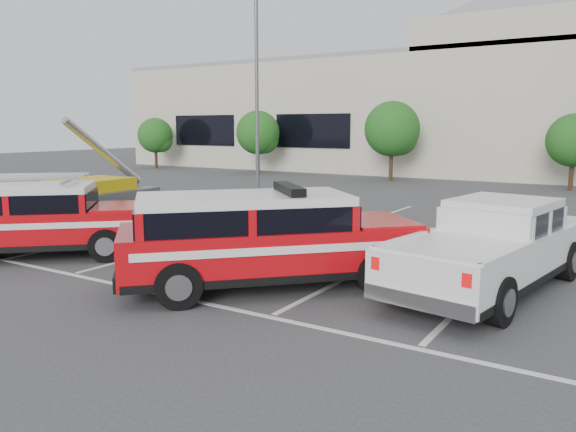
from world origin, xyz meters
name	(u,v)px	position (x,y,z in m)	size (l,w,h in m)	color
ground	(243,264)	(0.00, 0.00, 0.00)	(120.00, 120.00, 0.00)	#37373A
stall_markings	(329,234)	(0.00, 4.50, 0.01)	(23.00, 15.00, 0.01)	silver
convention_building	(515,106)	(0.18, 31.86, 4.72)	(60.00, 16.99, 13.20)	beige
tree_far_left	(157,137)	(-24.91, 22.05, 2.50)	(2.77, 2.77, 3.99)	#3F2B19
tree_left	(259,134)	(-14.91, 22.05, 2.77)	(3.07, 3.07, 4.42)	#3F2B19
tree_mid_left	(394,131)	(-4.91, 22.05, 3.04)	(3.37, 3.37, 4.85)	#3F2B19
tree_mid_right	(576,142)	(5.09, 22.05, 2.50)	(2.77, 2.77, 3.99)	#3F2B19
light_pole_left	(257,87)	(-8.00, 12.00, 5.19)	(0.90, 0.60, 10.24)	#59595E
fire_chief_suv	(265,246)	(1.57, -1.32, 0.87)	(5.81, 5.86, 2.13)	#B1080F
white_pickup	(492,255)	(5.60, 0.94, 0.73)	(3.03, 6.23, 1.83)	silver
ladder_suv	(36,224)	(-4.99, -2.12, 0.84)	(5.32, 5.12, 2.09)	#B1080F
utility_rig	(87,205)	(-7.44, 1.37, 0.72)	(3.62, 4.42, 3.63)	#59595E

